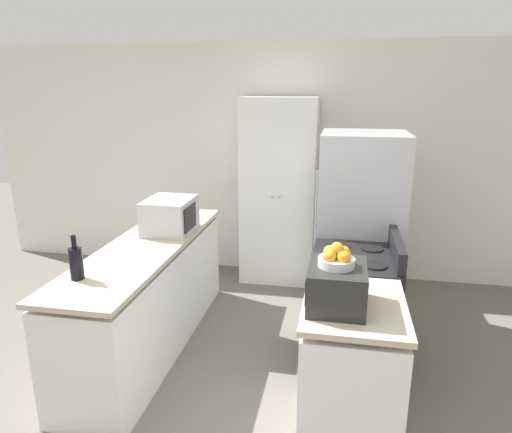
{
  "coord_description": "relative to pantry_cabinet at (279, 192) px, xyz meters",
  "views": [
    {
      "loc": [
        0.71,
        -2.0,
        2.12
      ],
      "look_at": [
        0.0,
        1.69,
        1.05
      ],
      "focal_mm": 32.0,
      "sensor_mm": 36.0,
      "label": 1
    }
  ],
  "objects": [
    {
      "name": "pantry_cabinet",
      "position": [
        0.0,
        0.0,
        0.0
      ],
      "size": [
        0.8,
        0.48,
        2.02
      ],
      "color": "white",
      "rests_on": "ground_plane"
    },
    {
      "name": "counter_right",
      "position": [
        0.78,
        -2.34,
        -0.58
      ],
      "size": [
        0.6,
        0.78,
        0.9
      ],
      "color": "silver",
      "rests_on": "ground_plane"
    },
    {
      "name": "fruit_bowl",
      "position": [
        0.67,
        -2.4,
        0.19
      ],
      "size": [
        0.21,
        0.21,
        0.14
      ],
      "color": "silver",
      "rests_on": "toaster_oven"
    },
    {
      "name": "refrigerator",
      "position": [
        0.85,
        -0.77,
        -0.14
      ],
      "size": [
        0.76,
        0.75,
        1.75
      ],
      "color": "#B7B7BC",
      "rests_on": "ground_plane"
    },
    {
      "name": "toaster_oven",
      "position": [
        0.67,
        -2.4,
        0.01
      ],
      "size": [
        0.33,
        0.4,
        0.25
      ],
      "color": "black",
      "rests_on": "counter_right"
    },
    {
      "name": "counter_left",
      "position": [
        -0.85,
        -1.6,
        -0.58
      ],
      "size": [
        0.6,
        2.27,
        0.9
      ],
      "color": "silver",
      "rests_on": "ground_plane"
    },
    {
      "name": "wine_bottle",
      "position": [
        -1.0,
        -2.33,
        0.01
      ],
      "size": [
        0.09,
        0.09,
        0.3
      ],
      "color": "black",
      "rests_on": "counter_left"
    },
    {
      "name": "stove",
      "position": [
        0.8,
        -1.56,
        -0.55
      ],
      "size": [
        0.66,
        0.74,
        1.06
      ],
      "color": "black",
      "rests_on": "ground_plane"
    },
    {
      "name": "microwave",
      "position": [
        -0.78,
        -1.24,
        0.04
      ],
      "size": [
        0.39,
        0.47,
        0.29
      ],
      "color": "#B2B2B7",
      "rests_on": "counter_left"
    },
    {
      "name": "wall_back",
      "position": [
        -0.04,
        0.28,
        0.29
      ],
      "size": [
        7.0,
        0.06,
        2.6
      ],
      "color": "silver",
      "rests_on": "ground_plane"
    }
  ]
}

